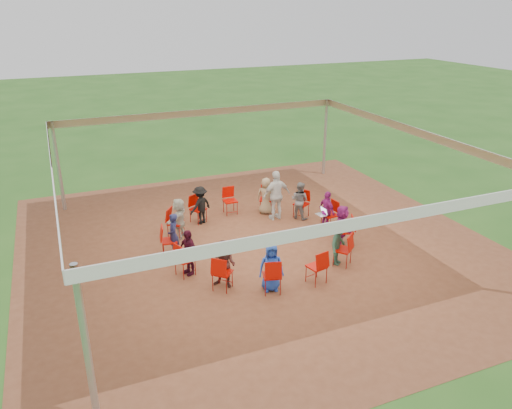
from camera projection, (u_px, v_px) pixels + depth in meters
name	position (u px, v px, depth m)	size (l,w,h in m)	color
ground	(258.00, 245.00, 14.39)	(80.00, 80.00, 0.00)	#2A5A1C
dirt_patch	(258.00, 245.00, 14.38)	(13.00, 13.00, 0.00)	brown
tent	(258.00, 167.00, 13.50)	(10.33, 10.33, 3.00)	#B2B2B7
chair_0	(330.00, 215.00, 15.31)	(0.42, 0.44, 0.90)	#C00A00
chair_1	(301.00, 204.00, 16.14)	(0.42, 0.44, 0.90)	#C00A00
chair_2	(266.00, 199.00, 16.53)	(0.42, 0.44, 0.90)	#C00A00
chair_3	(230.00, 201.00, 16.39)	(0.42, 0.44, 0.90)	#C00A00
chair_4	(198.00, 209.00, 15.75)	(0.42, 0.44, 0.90)	#C00A00
chair_5	(176.00, 223.00, 14.76)	(0.42, 0.44, 0.90)	#C00A00
chair_6	(169.00, 241.00, 13.64)	(0.42, 0.44, 0.90)	#C00A00
chair_7	(185.00, 259.00, 12.66)	(0.42, 0.44, 0.90)	#C00A00
chair_8	(222.00, 273.00, 12.04)	(0.42, 0.44, 0.90)	#C00A00
chair_9	(272.00, 276.00, 11.91)	(0.42, 0.44, 0.90)	#C00A00
chair_10	(317.00, 267.00, 12.31)	(0.42, 0.44, 0.90)	#C00A00
chair_11	(343.00, 250.00, 13.15)	(0.42, 0.44, 0.90)	#C00A00
chair_12	(346.00, 231.00, 14.24)	(0.42, 0.44, 0.90)	#C00A00
person_seated_0	(327.00, 211.00, 15.20)	(0.72, 0.37, 1.23)	#941F74
person_seated_1	(300.00, 200.00, 15.99)	(0.60, 0.34, 1.23)	slate
person_seated_2	(266.00, 196.00, 16.36)	(0.60, 0.34, 1.23)	#9F845E
person_seated_3	(200.00, 205.00, 15.61)	(0.79, 0.39, 1.23)	black
person_seated_4	(179.00, 218.00, 14.67)	(1.14, 0.43, 1.23)	beige
person_seated_5	(173.00, 235.00, 13.61)	(0.45, 0.29, 1.23)	#1F2045
person_seated_6	(188.00, 252.00, 12.67)	(0.72, 0.37, 1.23)	#420E1F
person_seated_7	(224.00, 264.00, 12.08)	(0.60, 0.34, 1.23)	#502A26
person_seated_8	(271.00, 267.00, 11.96)	(0.60, 0.34, 1.23)	#2348B5
person_seated_9	(339.00, 243.00, 13.14)	(0.79, 0.39, 1.23)	#264A36
person_seated_10	(342.00, 226.00, 14.17)	(1.14, 0.43, 1.23)	#941F74
standing_person	(276.00, 195.00, 15.86)	(0.95, 0.49, 1.62)	silver
cable_coil	(271.00, 236.00, 14.93)	(0.34, 0.34, 0.03)	black
laptop	(323.00, 213.00, 15.14)	(0.29, 0.35, 0.23)	#B7B7BC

